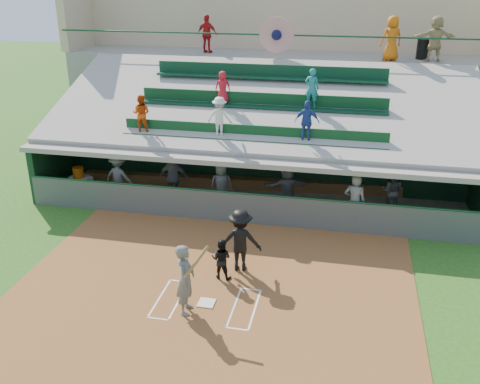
% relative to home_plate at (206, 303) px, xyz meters
% --- Properties ---
extents(ground, '(100.00, 100.00, 0.00)m').
position_rel_home_plate_xyz_m(ground, '(0.00, 0.00, -0.04)').
color(ground, '#255317').
rests_on(ground, ground).
extents(dirt_slab, '(11.00, 9.00, 0.02)m').
position_rel_home_plate_xyz_m(dirt_slab, '(0.00, 0.50, -0.03)').
color(dirt_slab, brown).
rests_on(dirt_slab, ground).
extents(home_plate, '(0.43, 0.43, 0.03)m').
position_rel_home_plate_xyz_m(home_plate, '(0.00, 0.00, 0.00)').
color(home_plate, silver).
rests_on(home_plate, dirt_slab).
extents(batters_box_chalk, '(2.65, 1.85, 0.01)m').
position_rel_home_plate_xyz_m(batters_box_chalk, '(0.00, 0.00, -0.01)').
color(batters_box_chalk, white).
rests_on(batters_box_chalk, dirt_slab).
extents(dugout_floor, '(16.00, 3.50, 0.04)m').
position_rel_home_plate_xyz_m(dugout_floor, '(0.00, 6.75, -0.02)').
color(dugout_floor, gray).
rests_on(dugout_floor, ground).
extents(concourse_slab, '(20.00, 3.00, 4.60)m').
position_rel_home_plate_xyz_m(concourse_slab, '(0.00, 13.50, 2.26)').
color(concourse_slab, gray).
rests_on(concourse_slab, ground).
extents(grandstand, '(20.40, 10.40, 7.80)m').
position_rel_home_plate_xyz_m(grandstand, '(-0.01, 10.51, 2.23)').
color(grandstand, '#505550').
rests_on(grandstand, ground).
extents(batter_at_plate, '(0.88, 0.79, 1.95)m').
position_rel_home_plate_xyz_m(batter_at_plate, '(-0.40, -0.43, 0.94)').
color(batter_at_plate, '#51534F').
rests_on(batter_at_plate, dirt_slab).
extents(catcher, '(0.61, 0.49, 1.21)m').
position_rel_home_plate_xyz_m(catcher, '(0.09, 1.34, 0.59)').
color(catcher, black).
rests_on(catcher, dirt_slab).
extents(home_umpire, '(1.29, 0.84, 1.89)m').
position_rel_home_plate_xyz_m(home_umpire, '(0.51, 1.93, 0.93)').
color(home_umpire, black).
rests_on(home_umpire, dirt_slab).
extents(dugout_bench, '(14.19, 1.59, 0.43)m').
position_rel_home_plate_xyz_m(dugout_bench, '(-0.09, 8.12, 0.22)').
color(dugout_bench, olive).
rests_on(dugout_bench, dugout_floor).
extents(white_table, '(0.95, 0.85, 0.68)m').
position_rel_home_plate_xyz_m(white_table, '(-6.77, 6.30, 0.34)').
color(white_table, silver).
rests_on(white_table, dugout_floor).
extents(water_cooler, '(0.41, 0.41, 0.41)m').
position_rel_home_plate_xyz_m(water_cooler, '(-6.80, 6.23, 0.89)').
color(water_cooler, '#CF5A0C').
rests_on(water_cooler, white_table).
extents(dugout_player_a, '(1.27, 0.85, 1.82)m').
position_rel_home_plate_xyz_m(dugout_player_a, '(-5.03, 6.05, 0.91)').
color(dugout_player_a, '#61645F').
rests_on(dugout_player_a, dugout_floor).
extents(dugout_player_b, '(1.15, 0.55, 1.91)m').
position_rel_home_plate_xyz_m(dugout_player_b, '(-2.93, 6.24, 0.96)').
color(dugout_player_b, '#51534E').
rests_on(dugout_player_b, dugout_floor).
extents(dugout_player_c, '(0.93, 0.70, 1.71)m').
position_rel_home_plate_xyz_m(dugout_player_c, '(-1.07, 6.14, 0.86)').
color(dugout_player_c, '#525550').
rests_on(dugout_player_c, dugout_floor).
extents(dugout_player_d, '(1.71, 1.04, 1.75)m').
position_rel_home_plate_xyz_m(dugout_player_d, '(1.32, 6.31, 0.88)').
color(dugout_player_d, '#565853').
rests_on(dugout_player_d, dugout_floor).
extents(dugout_player_e, '(0.80, 0.61, 1.98)m').
position_rel_home_plate_xyz_m(dugout_player_e, '(3.70, 5.21, 1.00)').
color(dugout_player_e, '#535651').
rests_on(dugout_player_e, dugout_floor).
extents(dugout_player_f, '(0.87, 0.73, 1.57)m').
position_rel_home_plate_xyz_m(dugout_player_f, '(5.02, 7.02, 0.79)').
color(dugout_player_f, '#51534F').
rests_on(dugout_player_f, dugout_floor).
extents(trash_bin, '(0.56, 0.56, 0.84)m').
position_rel_home_plate_xyz_m(trash_bin, '(6.20, 13.22, 4.98)').
color(trash_bin, black).
rests_on(trash_bin, concourse_slab).
extents(concourse_staff_a, '(1.06, 0.63, 1.70)m').
position_rel_home_plate_xyz_m(concourse_staff_a, '(-3.38, 13.11, 5.41)').
color(concourse_staff_a, '#B51415').
rests_on(concourse_staff_a, concourse_slab).
extents(concourse_staff_b, '(1.05, 0.87, 1.83)m').
position_rel_home_plate_xyz_m(concourse_staff_b, '(4.79, 12.46, 5.48)').
color(concourse_staff_b, '#CA5B0B').
rests_on(concourse_staff_b, concourse_slab).
extents(concourse_staff_c, '(1.79, 0.82, 1.86)m').
position_rel_home_plate_xyz_m(concourse_staff_c, '(6.55, 12.62, 5.49)').
color(concourse_staff_c, tan).
rests_on(concourse_staff_c, concourse_slab).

